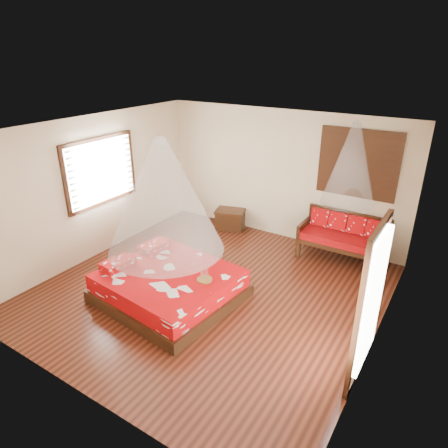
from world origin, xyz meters
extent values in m
cube|color=black|center=(0.00, 0.00, -0.01)|extent=(5.50, 5.50, 0.02)
cube|color=silver|center=(0.00, 0.00, 2.81)|extent=(5.50, 5.50, 0.02)
cube|color=beige|center=(-2.76, 0.00, 1.40)|extent=(0.02, 5.50, 2.80)
cube|color=beige|center=(2.76, 0.00, 1.40)|extent=(0.02, 5.50, 2.80)
cube|color=beige|center=(0.00, 2.76, 1.40)|extent=(5.50, 0.02, 2.80)
cube|color=beige|center=(0.00, -2.76, 1.40)|extent=(5.50, 0.02, 2.80)
cube|color=black|center=(-0.45, -0.57, 0.10)|extent=(2.32, 2.14, 0.20)
cube|color=#A90508|center=(-0.45, -0.57, 0.35)|extent=(2.21, 2.03, 0.30)
cube|color=#A90508|center=(-1.29, -0.89, 0.57)|extent=(0.36, 0.59, 0.14)
cube|color=#A90508|center=(-1.20, -0.08, 0.57)|extent=(0.36, 0.59, 0.14)
cube|color=black|center=(0.81, 1.99, 0.21)|extent=(0.08, 0.08, 0.42)
cube|color=black|center=(2.36, 1.99, 0.21)|extent=(0.08, 0.08, 0.42)
cube|color=black|center=(0.81, 2.61, 0.21)|extent=(0.08, 0.08, 0.42)
cube|color=black|center=(2.36, 2.61, 0.21)|extent=(0.08, 0.08, 0.42)
cube|color=black|center=(1.59, 2.30, 0.38)|extent=(1.67, 0.74, 0.08)
cube|color=#980505|center=(1.59, 2.30, 0.49)|extent=(1.61, 0.68, 0.14)
cube|color=black|center=(1.59, 2.63, 0.67)|extent=(1.67, 0.06, 0.55)
cube|color=black|center=(0.79, 2.30, 0.54)|extent=(0.06, 0.74, 0.30)
cube|color=black|center=(2.38, 2.30, 0.54)|extent=(0.06, 0.74, 0.30)
cube|color=#A90508|center=(1.03, 2.51, 0.74)|extent=(0.35, 0.19, 0.37)
cube|color=#A90508|center=(1.40, 2.51, 0.74)|extent=(0.35, 0.19, 0.37)
cube|color=#A90508|center=(1.77, 2.51, 0.74)|extent=(0.35, 0.19, 0.37)
cube|color=#A90508|center=(2.14, 2.51, 0.74)|extent=(0.35, 0.19, 0.37)
cube|color=black|center=(-1.10, 2.45, 0.20)|extent=(0.73, 0.61, 0.41)
cube|color=black|center=(-1.10, 2.45, 0.43)|extent=(0.78, 0.66, 0.05)
cube|color=black|center=(1.59, 2.72, 1.90)|extent=(1.52, 0.06, 1.32)
cube|color=black|center=(1.59, 2.71, 1.90)|extent=(1.35, 0.04, 1.10)
cube|color=black|center=(-2.72, 0.20, 1.70)|extent=(0.08, 1.74, 1.34)
cube|color=white|center=(-2.68, 0.20, 1.70)|extent=(0.04, 1.54, 1.10)
cube|color=black|center=(2.72, -0.60, 1.05)|extent=(0.08, 1.02, 2.16)
cube|color=white|center=(2.70, -0.60, 1.15)|extent=(0.03, 0.82, 1.70)
cylinder|color=brown|center=(0.19, -0.44, 0.52)|extent=(0.25, 0.25, 0.03)
cone|color=white|center=(-0.45, -0.57, 1.85)|extent=(1.85, 1.85, 1.80)
cone|color=white|center=(1.59, 2.25, 2.00)|extent=(0.98, 0.98, 1.50)
camera|label=1|loc=(3.40, -4.91, 3.92)|focal=32.00mm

